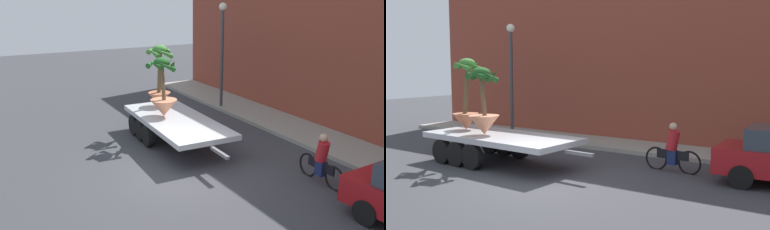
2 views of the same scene
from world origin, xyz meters
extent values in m
plane|color=#38383D|center=(0.00, 0.00, 0.00)|extent=(60.00, 60.00, 0.00)
cube|color=gray|center=(0.00, 6.10, 0.07)|extent=(24.00, 2.20, 0.15)
cube|color=brown|center=(0.00, 7.80, 3.72)|extent=(24.00, 1.20, 7.44)
cube|color=#B7BABF|center=(-2.49, 1.19, 0.89)|extent=(5.39, 2.48, 0.18)
cylinder|color=black|center=(-4.14, 2.31, 0.40)|extent=(0.81, 0.25, 0.80)
cylinder|color=black|center=(-4.23, 0.21, 0.40)|extent=(0.81, 0.25, 0.80)
cylinder|color=black|center=(-3.40, 2.28, 0.40)|extent=(0.81, 0.25, 0.80)
cylinder|color=black|center=(-3.49, 0.18, 0.40)|extent=(0.81, 0.25, 0.80)
cylinder|color=black|center=(-2.66, 2.24, 0.40)|extent=(0.81, 0.25, 0.80)
cylinder|color=black|center=(-2.75, 0.15, 0.40)|extent=(0.81, 0.25, 0.80)
cube|color=slate|center=(0.66, 1.05, 0.74)|extent=(1.00, 0.14, 0.10)
cone|color=tan|center=(-3.00, 0.93, 1.29)|extent=(0.99, 0.99, 0.62)
cylinder|color=brown|center=(-3.05, 0.93, 2.29)|extent=(0.28, 0.14, 1.38)
ellipsoid|color=#235B23|center=(-3.09, 0.93, 2.98)|extent=(0.60, 0.60, 0.38)
cone|color=#235B23|center=(-2.73, 0.93, 2.89)|extent=(0.22, 0.74, 0.49)
cone|color=#235B23|center=(-2.96, 1.32, 2.90)|extent=(0.85, 0.46, 0.52)
cone|color=#235B23|center=(-3.35, 1.15, 2.91)|extent=(0.60, 0.66, 0.41)
cone|color=#235B23|center=(-3.37, 0.66, 2.95)|extent=(0.70, 0.71, 0.32)
cone|color=#235B23|center=(-3.00, 0.64, 2.93)|extent=(0.68, 0.39, 0.35)
cone|color=#B26647|center=(-4.38, 1.39, 1.26)|extent=(0.90, 0.90, 0.56)
cylinder|color=brown|center=(-4.32, 1.39, 2.42)|extent=(0.36, 0.15, 1.75)
ellipsoid|color=#428438|center=(-4.26, 1.39, 3.29)|extent=(0.56, 0.56, 0.35)
cone|color=#428438|center=(-3.86, 1.37, 3.20)|extent=(0.25, 0.81, 0.52)
cone|color=#428438|center=(-4.12, 1.67, 3.24)|extent=(0.68, 0.47, 0.34)
cone|color=#428438|center=(-4.51, 1.56, 3.24)|extent=(0.52, 0.64, 0.35)
cone|color=#428438|center=(-4.50, 1.15, 3.26)|extent=(0.64, 0.64, 0.30)
cone|color=#428438|center=(-4.15, 1.05, 3.21)|extent=(0.76, 0.41, 0.46)
torus|color=black|center=(3.06, 3.37, 0.34)|extent=(0.74, 0.10, 0.74)
torus|color=black|center=(1.96, 3.43, 0.34)|extent=(0.74, 0.10, 0.74)
cube|color=black|center=(2.51, 3.40, 0.52)|extent=(1.04, 0.12, 0.28)
cylinder|color=red|center=(2.51, 3.40, 0.97)|extent=(0.46, 0.36, 0.65)
sphere|color=tan|center=(2.51, 3.40, 1.39)|extent=(0.24, 0.24, 0.24)
cube|color=navy|center=(2.51, 3.40, 0.44)|extent=(0.29, 0.25, 0.44)
cylinder|color=black|center=(4.67, 4.35, 0.32)|extent=(0.65, 0.23, 0.64)
cylinder|color=black|center=(4.76, 2.58, 0.32)|extent=(0.65, 0.23, 0.64)
cylinder|color=#383D42|center=(-5.80, 5.30, 2.40)|extent=(0.14, 0.14, 4.50)
sphere|color=#EAEACC|center=(-5.80, 5.30, 4.80)|extent=(0.36, 0.36, 0.36)
camera|label=1|loc=(10.54, -5.42, 5.38)|focal=39.00mm
camera|label=2|loc=(7.79, -9.44, 3.28)|focal=42.48mm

